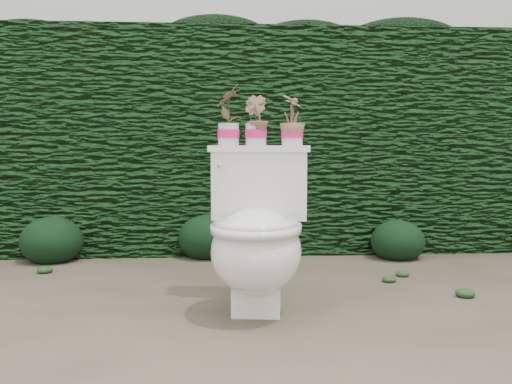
{
  "coord_description": "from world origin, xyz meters",
  "views": [
    {
      "loc": [
        -0.0,
        -2.83,
        0.77
      ],
      "look_at": [
        0.19,
        -0.07,
        0.55
      ],
      "focal_mm": 40.0,
      "sensor_mm": 36.0,
      "label": 1
    }
  ],
  "objects": [
    {
      "name": "house_wall",
      "position": [
        0.6,
        6.0,
        2.0
      ],
      "size": [
        8.0,
        3.5,
        4.0
      ],
      "primitive_type": "cube",
      "color": "silver",
      "rests_on": "ground"
    },
    {
      "name": "ground",
      "position": [
        0.0,
        0.0,
        0.0
      ],
      "size": [
        60.0,
        60.0,
        0.0
      ],
      "primitive_type": "plane",
      "color": "#6E604B",
      "rests_on": "ground"
    },
    {
      "name": "hedge",
      "position": [
        0.0,
        1.6,
        0.8
      ],
      "size": [
        8.0,
        1.0,
        1.6
      ],
      "primitive_type": "cube",
      "color": "#163F15",
      "rests_on": "ground"
    },
    {
      "name": "liriope_clump_1",
      "position": [
        -1.11,
        1.05,
        0.17
      ],
      "size": [
        0.41,
        0.41,
        0.33
      ],
      "primitive_type": "ellipsoid",
      "color": "black",
      "rests_on": "ground"
    },
    {
      "name": "liriope_clump_2",
      "position": [
        -0.06,
        1.12,
        0.17
      ],
      "size": [
        0.41,
        0.41,
        0.33
      ],
      "primitive_type": "ellipsoid",
      "color": "black",
      "rests_on": "ground"
    },
    {
      "name": "potted_plant_center",
      "position": [
        0.2,
        0.03,
        0.9
      ],
      "size": [
        0.17,
        0.17,
        0.24
      ],
      "primitive_type": "imported",
      "rotation": [
        0.0,
        0.0,
        2.29
      ],
      "color": "#397022",
      "rests_on": "toilet"
    },
    {
      "name": "potted_plant_left",
      "position": [
        0.06,
        0.04,
        0.92
      ],
      "size": [
        0.14,
        0.18,
        0.29
      ],
      "primitive_type": "imported",
      "rotation": [
        0.0,
        0.0,
        4.41
      ],
      "color": "#397022",
      "rests_on": "toilet"
    },
    {
      "name": "toilet",
      "position": [
        0.19,
        -0.21,
        0.36
      ],
      "size": [
        0.54,
        0.73,
        0.78
      ],
      "rotation": [
        0.0,
        0.0,
        -0.12
      ],
      "color": "white",
      "rests_on": "ground"
    },
    {
      "name": "potted_plant_right",
      "position": [
        0.38,
        0.0,
        0.89
      ],
      "size": [
        0.17,
        0.17,
        0.24
      ],
      "primitive_type": "imported",
      "rotation": [
        0.0,
        0.0,
        1.21
      ],
      "color": "#397022",
      "rests_on": "toilet"
    },
    {
      "name": "liriope_clump_3",
      "position": [
        1.24,
        0.98,
        0.15
      ],
      "size": [
        0.37,
        0.37,
        0.29
      ],
      "primitive_type": "ellipsoid",
      "color": "black",
      "rests_on": "ground"
    }
  ]
}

